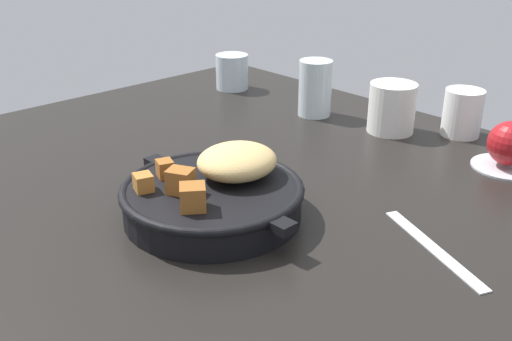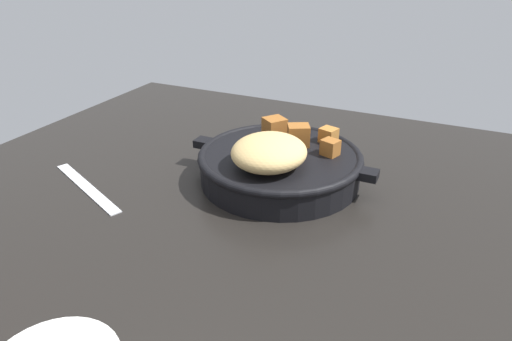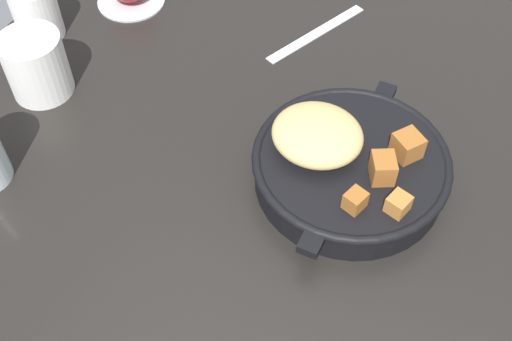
{
  "view_description": "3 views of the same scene",
  "coord_description": "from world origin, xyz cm",
  "px_view_note": "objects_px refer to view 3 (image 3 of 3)",
  "views": [
    {
      "loc": [
        59.88,
        -54.2,
        37.43
      ],
      "look_at": [
        5.0,
        -2.76,
        3.72
      ],
      "focal_mm": 41.33,
      "sensor_mm": 36.0,
      "label": 1
    },
    {
      "loc": [
        -16.71,
        45.13,
        32.12
      ],
      "look_at": [
        5.8,
        -3.01,
        5.4
      ],
      "focal_mm": 32.22,
      "sensor_mm": 36.0,
      "label": 2
    },
    {
      "loc": [
        -43.47,
        -21.89,
        63.55
      ],
      "look_at": [
        -0.03,
        -1.4,
        3.24
      ],
      "focal_mm": 45.23,
      "sensor_mm": 36.0,
      "label": 3
    }
  ],
  "objects_px": {
    "cast_iron_skillet": "(347,163)",
    "white_creamer_pitcher": "(36,11)",
    "ceramic_mug_white": "(36,65)",
    "butter_knife": "(316,33)"
  },
  "relations": [
    {
      "from": "cast_iron_skillet",
      "to": "ceramic_mug_white",
      "type": "relative_size",
      "value": 3.17
    },
    {
      "from": "cast_iron_skillet",
      "to": "butter_knife",
      "type": "height_order",
      "value": "cast_iron_skillet"
    },
    {
      "from": "cast_iron_skillet",
      "to": "white_creamer_pitcher",
      "type": "xyz_separation_m",
      "value": [
        0.07,
        0.51,
        0.01
      ]
    },
    {
      "from": "white_creamer_pitcher",
      "to": "ceramic_mug_white",
      "type": "xyz_separation_m",
      "value": [
        -0.1,
        -0.08,
        0.0
      ]
    },
    {
      "from": "cast_iron_skillet",
      "to": "white_creamer_pitcher",
      "type": "distance_m",
      "value": 0.52
    },
    {
      "from": "cast_iron_skillet",
      "to": "white_creamer_pitcher",
      "type": "height_order",
      "value": "cast_iron_skillet"
    },
    {
      "from": "white_creamer_pitcher",
      "to": "ceramic_mug_white",
      "type": "height_order",
      "value": "ceramic_mug_white"
    },
    {
      "from": "white_creamer_pitcher",
      "to": "butter_knife",
      "type": "bearing_deg",
      "value": -64.75
    },
    {
      "from": "butter_knife",
      "to": "white_creamer_pitcher",
      "type": "xyz_separation_m",
      "value": [
        -0.18,
        0.38,
        0.04
      ]
    },
    {
      "from": "butter_knife",
      "to": "white_creamer_pitcher",
      "type": "distance_m",
      "value": 0.42
    }
  ]
}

